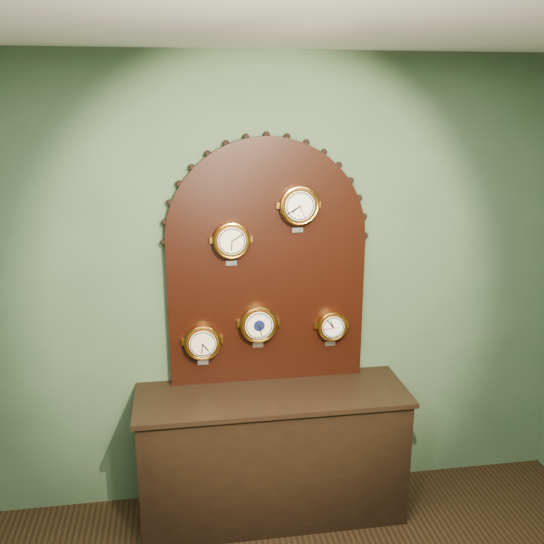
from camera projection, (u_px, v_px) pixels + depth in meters
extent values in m
plane|color=#3D563A|center=(266.00, 289.00, 3.76)|extent=(4.00, 0.00, 4.00)
cube|color=black|center=(273.00, 456.00, 3.77)|extent=(1.60, 0.50, 0.80)
cube|color=black|center=(267.00, 310.00, 3.74)|extent=(1.20, 0.06, 0.90)
cylinder|color=black|center=(267.00, 239.00, 3.62)|extent=(1.20, 0.06, 1.20)
cylinder|color=#C37F29|center=(231.00, 240.00, 3.53)|extent=(0.20, 0.08, 0.20)
torus|color=#C37F29|center=(232.00, 241.00, 3.50)|extent=(0.22, 0.02, 0.22)
cylinder|color=white|center=(232.00, 241.00, 3.49)|extent=(0.16, 0.01, 0.16)
cube|color=silver|center=(231.00, 263.00, 3.59)|extent=(0.07, 0.01, 0.03)
cylinder|color=#C37F29|center=(299.00, 205.00, 3.54)|extent=(0.22, 0.08, 0.22)
torus|color=#C37F29|center=(300.00, 206.00, 3.51)|extent=(0.23, 0.02, 0.23)
cylinder|color=white|center=(300.00, 206.00, 3.50)|extent=(0.17, 0.01, 0.17)
cube|color=silver|center=(298.00, 230.00, 3.60)|extent=(0.07, 0.01, 0.03)
cylinder|color=#C37F29|center=(202.00, 341.00, 3.67)|extent=(0.20, 0.08, 0.20)
torus|color=#C37F29|center=(203.00, 344.00, 3.64)|extent=(0.22, 0.02, 0.22)
cylinder|color=white|center=(203.00, 344.00, 3.63)|extent=(0.16, 0.01, 0.16)
cube|color=silver|center=(203.00, 362.00, 3.73)|extent=(0.07, 0.01, 0.03)
cylinder|color=#C37F29|center=(258.00, 323.00, 3.70)|extent=(0.21, 0.08, 0.21)
torus|color=#C37F29|center=(259.00, 325.00, 3.67)|extent=(0.23, 0.02, 0.23)
cylinder|color=white|center=(259.00, 326.00, 3.66)|extent=(0.17, 0.01, 0.17)
cube|color=silver|center=(258.00, 345.00, 3.76)|extent=(0.07, 0.01, 0.03)
cylinder|color=#0C1238|center=(259.00, 326.00, 3.66)|extent=(0.07, 0.00, 0.07)
cylinder|color=#C37F29|center=(332.00, 325.00, 3.78)|extent=(0.17, 0.08, 0.17)
torus|color=#C37F29|center=(333.00, 327.00, 3.74)|extent=(0.19, 0.02, 0.19)
cylinder|color=white|center=(333.00, 327.00, 3.74)|extent=(0.14, 0.01, 0.14)
cube|color=silver|center=(330.00, 344.00, 3.83)|extent=(0.06, 0.01, 0.03)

